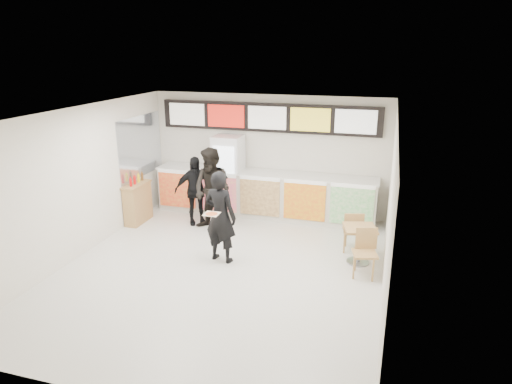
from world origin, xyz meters
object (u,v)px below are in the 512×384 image
at_px(service_counter, 264,194).
at_px(customer_mid, 195,190).
at_px(drinks_fridge, 228,175).
at_px(condiment_ledge, 138,203).
at_px(customer_left, 212,190).
at_px(customer_main, 220,217).
at_px(cafe_table, 359,238).

relative_size(service_counter, customer_mid, 3.35).
xyz_separation_m(service_counter, customer_mid, (-1.44, -0.93, 0.26)).
distance_m(drinks_fridge, condiment_ledge, 2.33).
height_order(customer_mid, condiment_ledge, customer_mid).
bearing_deg(condiment_ledge, customer_left, 0.33).
xyz_separation_m(drinks_fridge, condiment_ledge, (-1.89, -1.28, -0.50)).
height_order(drinks_fridge, customer_mid, drinks_fridge).
relative_size(customer_main, cafe_table, 1.17).
distance_m(customer_mid, cafe_table, 4.10).
bearing_deg(drinks_fridge, customer_main, -73.53).
bearing_deg(customer_main, service_counter, -81.51).
xyz_separation_m(service_counter, customer_main, (-0.15, -2.66, 0.36)).
xyz_separation_m(customer_left, condiment_ledge, (-1.95, -0.01, -0.48)).
relative_size(drinks_fridge, customer_mid, 1.21).
height_order(drinks_fridge, customer_left, drinks_fridge).
relative_size(service_counter, customer_left, 2.85).
height_order(cafe_table, condiment_ledge, condiment_ledge).
bearing_deg(cafe_table, customer_main, 179.00).
bearing_deg(customer_main, customer_mid, -41.37).
relative_size(service_counter, cafe_table, 3.49).
bearing_deg(customer_mid, service_counter, 1.68).
height_order(customer_main, customer_mid, customer_main).
height_order(customer_main, condiment_ledge, customer_main).
bearing_deg(condiment_ledge, cafe_table, -7.92).
relative_size(customer_main, customer_left, 0.95).
xyz_separation_m(drinks_fridge, customer_main, (0.79, -2.67, -0.07)).
bearing_deg(service_counter, customer_mid, -147.18).
xyz_separation_m(customer_left, cafe_table, (3.37, -0.75, -0.45)).
bearing_deg(customer_left, customer_mid, 166.66).
bearing_deg(customer_main, condiment_ledge, -15.94).
bearing_deg(customer_mid, customer_main, -84.13).
relative_size(customer_left, condiment_ledge, 1.68).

